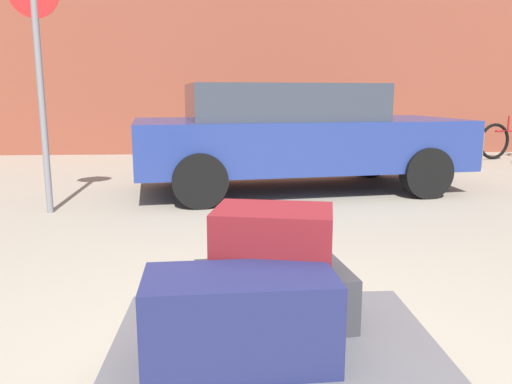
{
  "coord_description": "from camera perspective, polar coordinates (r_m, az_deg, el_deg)",
  "views": [
    {
      "loc": [
        -0.18,
        -1.9,
        1.29
      ],
      "look_at": [
        0.0,
        1.2,
        0.69
      ],
      "focal_mm": 35.61,
      "sensor_mm": 36.0,
      "label": 1
    }
  ],
  "objects": [
    {
      "name": "bollard_kerb_near",
      "position": [
        9.32,
        16.43,
        4.53
      ],
      "size": [
        0.27,
        0.27,
        0.64
      ],
      "primitive_type": "cylinder",
      "color": "#72665B",
      "rests_on": "ground_plane"
    },
    {
      "name": "duffel_bag_navy_front_right",
      "position": [
        1.86,
        -1.8,
        -14.03
      ],
      "size": [
        0.69,
        0.37,
        0.33
      ],
      "primitive_type": "cube",
      "rotation": [
        0.0,
        0.0,
        0.05
      ],
      "color": "#191E47",
      "rests_on": "luggage_cart"
    },
    {
      "name": "no_parking_sign",
      "position": [
        5.94,
        -23.19,
        12.82
      ],
      "size": [
        0.5,
        0.09,
        2.56
      ],
      "color": "slate",
      "rests_on": "ground_plane"
    },
    {
      "name": "duffel_bag_maroon_topmost_pile",
      "position": [
        2.1,
        1.96,
        -5.35
      ],
      "size": [
        0.54,
        0.42,
        0.26
      ],
      "primitive_type": "cube",
      "rotation": [
        0.0,
        0.0,
        -0.2
      ],
      "color": "maroon",
      "rests_on": "suitcase_charcoal_front_left"
    },
    {
      "name": "suitcase_charcoal_front_left",
      "position": [
        2.18,
        1.92,
        -11.59
      ],
      "size": [
        0.68,
        0.47,
        0.23
      ],
      "primitive_type": "cube",
      "rotation": [
        0.0,
        0.0,
        0.12
      ],
      "color": "#2D2D33",
      "rests_on": "luggage_cart"
    },
    {
      "name": "parked_car",
      "position": [
        6.85,
        4.33,
        6.49
      ],
      "size": [
        4.52,
        2.41,
        1.42
      ],
      "color": "navy",
      "rests_on": "ground_plane"
    },
    {
      "name": "bollard_kerb_mid",
      "position": [
        9.81,
        23.4,
        4.38
      ],
      "size": [
        0.27,
        0.27,
        0.64
      ],
      "primitive_type": "cylinder",
      "color": "#72665B",
      "rests_on": "ground_plane"
    },
    {
      "name": "luggage_cart",
      "position": [
        2.17,
        1.89,
        -17.17
      ],
      "size": [
        1.26,
        0.82,
        0.34
      ],
      "color": "#4C4C51",
      "rests_on": "ground_plane"
    }
  ]
}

